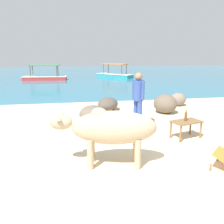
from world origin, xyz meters
TOP-DOWN VIEW (x-y plane):
  - sand_beach at (0.00, 0.00)m, footprint 18.00×14.00m
  - water_surface at (0.00, 22.00)m, footprint 60.00×36.00m
  - cow at (-0.55, 0.80)m, footprint 2.07×0.88m
  - low_bench_table at (1.60, 1.94)m, footprint 0.85×0.64m
  - bottle at (1.58, 1.94)m, footprint 0.07×0.07m
  - person_standing at (0.63, 3.04)m, footprint 0.32×0.48m
  - shore_rock_large at (3.14, 5.60)m, footprint 0.76×0.66m
  - shore_rock_medium at (-0.63, 3.80)m, footprint 1.20×1.20m
  - shore_rock_small at (0.09, 5.27)m, footprint 1.08×1.21m
  - shore_rock_flat at (2.10, 4.52)m, footprint 1.06×1.12m
  - boat_red at (-3.53, 17.19)m, footprint 3.76×1.46m
  - boat_teal at (2.85, 18.64)m, footprint 3.36×3.46m

SIDE VIEW (x-z plane):
  - water_surface at x=0.00m, z-range -0.01..0.01m
  - sand_beach at x=0.00m, z-range 0.00..0.04m
  - boat_red at x=-3.53m, z-range -0.35..0.94m
  - boat_teal at x=2.85m, z-range -0.35..0.94m
  - shore_rock_small at x=0.09m, z-range 0.04..0.55m
  - shore_rock_medium at x=-0.63m, z-range 0.04..0.58m
  - shore_rock_large at x=3.14m, z-range 0.04..0.59m
  - shore_rock_flat at x=2.10m, z-range 0.04..0.74m
  - low_bench_table at x=1.60m, z-range 0.19..0.66m
  - bottle at x=1.58m, z-range 0.47..0.77m
  - cow at x=-0.55m, z-range 0.22..1.38m
  - person_standing at x=0.63m, z-range 0.18..1.80m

